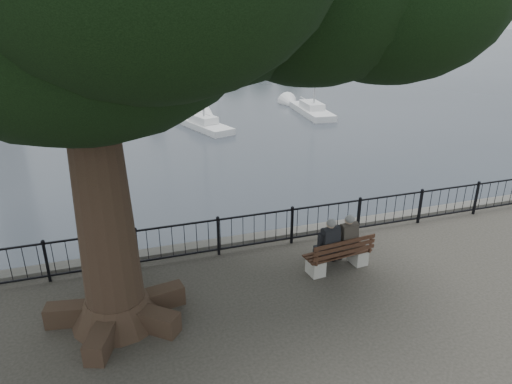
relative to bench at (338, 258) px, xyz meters
name	(u,v)px	position (x,y,z in m)	size (l,w,h in m)	color
harbor	(250,256)	(-1.57, 2.08, -0.81)	(260.00, 260.00, 1.20)	#4D4A44
railing	(256,229)	(-1.57, 1.58, 0.25)	(22.06, 0.06, 1.00)	black
bench	(338,258)	(0.00, 0.00, 0.00)	(1.73, 0.69, 0.89)	#A5A297
person_left	(326,246)	(-0.31, 0.06, 0.34)	(0.43, 0.73, 1.41)	black
person_right	(344,242)	(0.19, 0.12, 0.34)	(0.43, 0.73, 1.41)	#2C2722
lion_monument	(148,50)	(0.43, 49.01, 0.95)	(6.11, 6.11, 8.98)	#4D4A44
sailboat_b	(75,129)	(-6.84, 19.50, -0.97)	(2.88, 5.35, 11.43)	white
sailboat_c	(203,124)	(0.57, 18.60, -1.02)	(2.88, 5.17, 9.06)	white
sailboat_d	(312,110)	(8.56, 20.25, -1.01)	(1.99, 5.63, 10.06)	white
sailboat_e	(15,98)	(-11.70, 31.34, -1.00)	(1.46, 4.77, 9.83)	white
sailboat_f	(160,90)	(-0.46, 31.41, -0.98)	(3.74, 5.85, 11.43)	white
sailboat_g	(217,77)	(5.98, 37.50, -0.98)	(2.82, 6.17, 11.95)	white
sailboat_h	(105,78)	(-4.85, 40.31, -0.95)	(2.43, 5.31, 11.91)	white
far_shore	(259,24)	(23.98, 78.53, 2.69)	(30.00, 8.60, 9.18)	#2F2D27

